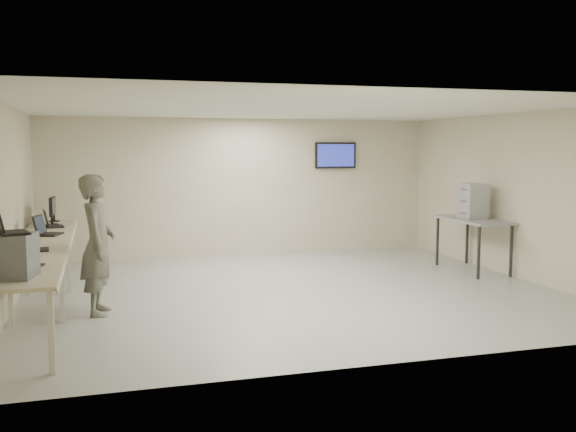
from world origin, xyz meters
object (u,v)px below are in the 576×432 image
object	(u,v)px
equipment_box	(14,256)
side_table	(473,223)
workbench	(42,249)
soldier	(98,245)

from	to	relation	value
equipment_box	side_table	bearing A→B (deg)	34.89
workbench	equipment_box	distance (m)	2.45
workbench	side_table	xyz separation A→B (m)	(7.19, 0.67, 0.05)
workbench	equipment_box	size ratio (longest dim) A/B	13.38
soldier	side_table	distance (m)	6.57
side_table	equipment_box	bearing A→B (deg)	-156.85
soldier	side_table	bearing A→B (deg)	-72.66
soldier	side_table	xyz separation A→B (m)	(6.45, 1.24, -0.06)
equipment_box	soldier	bearing A→B (deg)	78.56
soldier	workbench	bearing A→B (deg)	58.74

